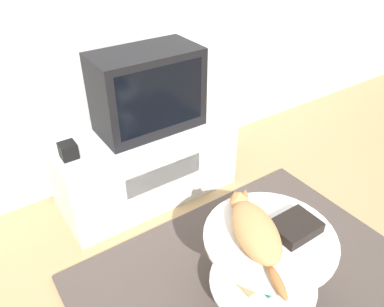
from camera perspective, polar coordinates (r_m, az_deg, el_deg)
ground_plane at (r=2.25m, az=10.25°, el=-19.97°), size 12.00×12.00×0.00m
rug at (r=2.24m, az=10.28°, el=-19.82°), size 1.85×1.47×0.02m
tv_stand at (r=2.68m, az=-7.21°, el=-1.22°), size 1.22×0.56×0.54m
tv at (r=2.43m, az=-6.79°, el=9.46°), size 0.68×0.37×0.52m
speaker at (r=2.32m, az=-18.34°, el=0.44°), size 0.10×0.10×0.10m
coffee_table at (r=1.95m, az=11.26°, el=-15.68°), size 0.63×0.63×0.49m
dvd_box at (r=1.85m, az=15.42°, el=-10.72°), size 0.22×0.17×0.05m
cat at (r=1.75m, az=9.49°, el=-11.30°), size 0.32×0.58×0.13m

